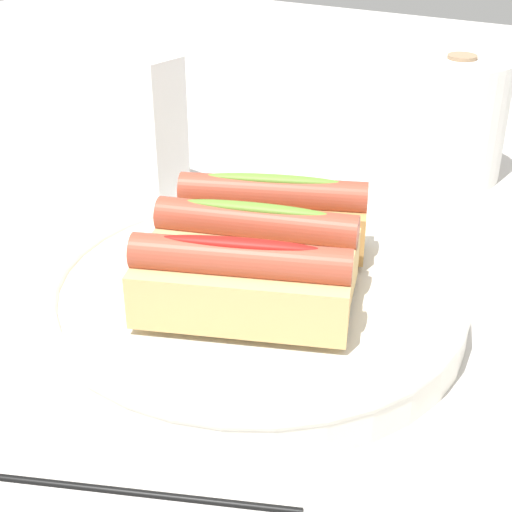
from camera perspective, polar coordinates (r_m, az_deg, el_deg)
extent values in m
plane|color=beige|center=(0.58, 0.93, -5.72)|extent=(2.40, 2.40, 0.00)
cylinder|color=silver|center=(0.59, 0.00, -3.45)|extent=(0.32, 0.32, 0.03)
torus|color=silver|center=(0.58, 0.00, -2.26)|extent=(0.32, 0.32, 0.01)
cube|color=#DBB270|center=(0.52, -1.47, -2.85)|extent=(0.16, 0.10, 0.04)
cylinder|color=#A84733|center=(0.51, -1.51, -0.16)|extent=(0.15, 0.08, 0.03)
ellipsoid|color=red|center=(0.50, -1.53, 1.01)|extent=(0.11, 0.05, 0.01)
cube|color=#DBB270|center=(0.57, 0.00, 0.00)|extent=(0.16, 0.09, 0.04)
cylinder|color=#A84733|center=(0.55, 0.00, 2.53)|extent=(0.15, 0.07, 0.03)
ellipsoid|color=olive|center=(0.55, 0.00, 3.62)|extent=(0.11, 0.04, 0.01)
cube|color=tan|center=(0.61, 1.25, 2.41)|extent=(0.16, 0.10, 0.04)
cylinder|color=#A84733|center=(0.60, 1.27, 4.79)|extent=(0.15, 0.08, 0.03)
ellipsoid|color=olive|center=(0.60, 1.29, 5.81)|extent=(0.11, 0.05, 0.01)
cylinder|color=white|center=(0.85, 14.78, 10.00)|extent=(0.11, 0.11, 0.13)
cylinder|color=#997A5B|center=(0.83, 15.37, 14.35)|extent=(0.03, 0.03, 0.00)
cube|color=white|center=(0.78, -9.20, 9.75)|extent=(0.12, 0.06, 0.15)
cylinder|color=black|center=(0.46, -10.64, -16.95)|extent=(0.21, 0.09, 0.01)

